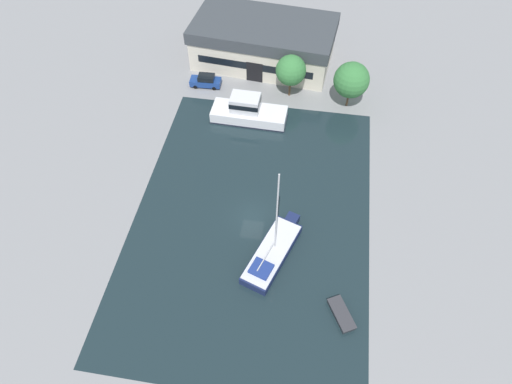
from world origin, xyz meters
The scene contains 9 objects.
ground_plane centered at (0.00, 0.00, 0.00)m, with size 440.00×440.00×0.00m, color gray.
water_canal centered at (0.00, 0.00, 0.00)m, with size 26.08×38.14×0.01m, color #19282D.
warehouse_building centered at (-3.09, 29.48, 3.14)m, with size 21.39×13.01×6.20m.
quay_tree_near_building centered at (1.72, 21.83, 4.17)m, with size 4.13×4.13×6.25m.
quay_tree_by_water centered at (9.82, 20.86, 4.28)m, with size 4.74×4.74×6.66m.
parked_car centered at (-10.33, 21.97, 0.89)m, with size 4.44×1.93×1.80m.
sailboat_moored centered at (2.94, -4.55, 0.63)m, with size 5.66×10.14×12.54m.
motor_cruiser centered at (-3.18, 15.96, 1.34)m, with size 10.10×3.96×3.74m.
small_dinghy centered at (10.37, -10.17, 0.32)m, with size 2.99×3.84×0.62m.
Camera 1 is at (5.16, -29.41, 41.68)m, focal length 32.00 mm.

